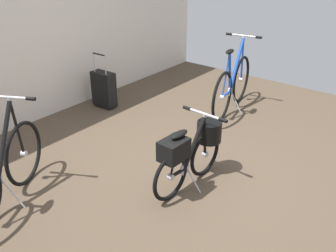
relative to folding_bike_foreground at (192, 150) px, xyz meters
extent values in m
plane|color=brown|center=(0.09, 0.05, -0.40)|extent=(6.77, 6.77, 0.00)
cube|color=silver|center=(0.09, 2.63, 1.05)|extent=(6.77, 0.10, 2.91)
torus|color=black|center=(0.24, -0.01, -0.16)|extent=(0.49, 0.06, 0.49)
cylinder|color=#B7B7BC|center=(0.24, -0.01, -0.16)|extent=(0.06, 0.05, 0.06)
torus|color=black|center=(-0.33, 0.01, -0.16)|extent=(0.49, 0.06, 0.49)
cylinder|color=#B7B7BC|center=(-0.33, 0.01, -0.16)|extent=(0.06, 0.05, 0.06)
cylinder|color=black|center=(-0.22, 0.01, -0.16)|extent=(0.22, 0.04, 0.05)
cylinder|color=black|center=(0.04, 0.00, 0.06)|extent=(0.34, 0.06, 0.48)
cylinder|color=black|center=(-0.16, 0.01, 0.03)|extent=(0.13, 0.04, 0.41)
cylinder|color=black|center=(-0.22, 0.01, -0.16)|extent=(0.22, 0.03, 0.04)
cylinder|color=black|center=(0.21, -0.01, 0.06)|extent=(0.08, 0.03, 0.45)
cylinder|color=black|center=(-0.27, 0.01, 0.04)|extent=(0.15, 0.03, 0.40)
ellipsoid|color=black|center=(-0.21, 0.01, 0.26)|extent=(0.22, 0.10, 0.05)
cylinder|color=#B7B7BC|center=(0.19, -0.01, 0.31)|extent=(0.03, 0.03, 0.04)
cylinder|color=#B7B7BC|center=(0.19, -0.01, 0.33)|extent=(0.04, 0.44, 0.03)
cylinder|color=black|center=(0.18, -0.23, 0.33)|extent=(0.04, 0.09, 0.04)
cylinder|color=black|center=(0.20, 0.21, 0.33)|extent=(0.04, 0.09, 0.04)
cylinder|color=#B7B7BC|center=(-0.11, 0.00, -0.17)|extent=(0.14, 0.02, 0.14)
cylinder|color=#B7B7BC|center=(-0.08, -0.09, -0.29)|extent=(0.02, 0.19, 0.23)
cylinder|color=black|center=(0.29, -0.01, 0.09)|extent=(0.27, 0.27, 0.22)
cube|color=black|center=(-0.28, 0.01, 0.13)|extent=(0.29, 0.21, 0.20)
torus|color=black|center=(-1.03, 1.37, -0.07)|extent=(0.61, 0.36, 0.67)
cylinder|color=#B7B7BC|center=(-1.03, 1.37, -0.07)|extent=(0.08, 0.07, 0.06)
cylinder|color=black|center=(-1.26, 1.24, 0.22)|extent=(0.42, 0.25, 0.64)
cylinder|color=black|center=(-1.05, 1.35, 0.23)|extent=(0.09, 0.07, 0.61)
cylinder|color=#B7B7BC|center=(-1.08, 1.34, 0.55)|extent=(0.03, 0.03, 0.04)
cylinder|color=#B7B7BC|center=(-1.08, 1.34, 0.57)|extent=(0.23, 0.40, 0.03)
cylinder|color=black|center=(-0.97, 1.15, 0.57)|extent=(0.07, 0.10, 0.04)
cylinder|color=#B7B7BC|center=(-1.35, 1.09, -0.25)|extent=(0.11, 0.18, 0.31)
torus|color=black|center=(2.29, 0.69, -0.05)|extent=(0.71, 0.17, 0.71)
cylinder|color=#B7B7BC|center=(2.29, 0.69, -0.05)|extent=(0.07, 0.06, 0.06)
torus|color=black|center=(1.48, 0.54, -0.05)|extent=(0.71, 0.17, 0.71)
cylinder|color=#B7B7BC|center=(1.48, 0.54, -0.05)|extent=(0.07, 0.06, 0.06)
cylinder|color=#1947B2|center=(1.63, 0.56, -0.06)|extent=(0.32, 0.09, 0.05)
cylinder|color=#1947B2|center=(2.00, 0.63, 0.26)|extent=(0.48, 0.13, 0.68)
cylinder|color=#1947B2|center=(1.72, 0.58, 0.23)|extent=(0.17, 0.07, 0.60)
cylinder|color=#1947B2|center=(1.63, 0.56, -0.06)|extent=(0.31, 0.08, 0.04)
cylinder|color=#1947B2|center=(2.25, 0.68, 0.27)|extent=(0.10, 0.05, 0.64)
cylinder|color=#1947B2|center=(1.57, 0.55, 0.24)|extent=(0.20, 0.06, 0.58)
ellipsoid|color=black|center=(1.66, 0.57, 0.54)|extent=(0.23, 0.13, 0.05)
cylinder|color=#B7B7BC|center=(2.22, 0.67, 0.61)|extent=(0.03, 0.03, 0.04)
cylinder|color=#B7B7BC|center=(2.22, 0.67, 0.63)|extent=(0.11, 0.44, 0.03)
cylinder|color=black|center=(2.26, 0.46, 0.63)|extent=(0.05, 0.10, 0.04)
cylinder|color=black|center=(2.18, 0.89, 0.63)|extent=(0.05, 0.10, 0.04)
cylinder|color=#B7B7BC|center=(1.79, 0.59, -0.07)|extent=(0.14, 0.04, 0.14)
cylinder|color=#B7B7BC|center=(1.86, 0.52, -0.24)|extent=(0.05, 0.19, 0.33)
cube|color=black|center=(0.83, 2.18, -0.12)|extent=(0.19, 0.36, 0.52)
cylinder|color=#B7B7BC|center=(0.79, 2.06, 0.28)|extent=(0.02, 0.02, 0.28)
cylinder|color=#B7B7BC|center=(0.78, 2.30, 0.28)|extent=(0.02, 0.02, 0.28)
cylinder|color=black|center=(0.79, 2.18, 0.42)|extent=(0.03, 0.23, 0.02)
cylinder|color=black|center=(0.89, 2.06, -0.38)|extent=(0.04, 0.02, 0.04)
cylinder|color=black|center=(0.88, 2.31, -0.38)|extent=(0.04, 0.02, 0.04)
camera|label=1|loc=(-2.72, -1.85, 1.91)|focal=40.48mm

